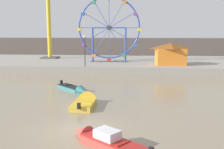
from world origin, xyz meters
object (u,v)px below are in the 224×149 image
object	(u,v)px
drop_tower_yellow_tower	(49,12)
promenade_lamp_near	(85,46)
motorboat_teal_painted	(75,89)
ferris_wheel_blue_frame	(109,29)
motorboat_faded_red	(104,140)
carnival_booth_orange_canopy	(170,53)
motorboat_mustard_yellow	(86,102)

from	to	relation	value
drop_tower_yellow_tower	promenade_lamp_near	bearing A→B (deg)	-52.61
motorboat_teal_painted	ferris_wheel_blue_frame	distance (m)	16.99
motorboat_faded_red	drop_tower_yellow_tower	bearing A→B (deg)	-29.58
motorboat_teal_painted	drop_tower_yellow_tower	size ratio (longest dim) A/B	0.23
motorboat_teal_painted	promenade_lamp_near	bearing A→B (deg)	139.07
motorboat_teal_painted	ferris_wheel_blue_frame	bearing A→B (deg)	127.80
drop_tower_yellow_tower	motorboat_teal_painted	bearing A→B (deg)	-66.07
motorboat_teal_painted	motorboat_faded_red	distance (m)	13.65
motorboat_teal_painted	ferris_wheel_blue_frame	size ratio (longest dim) A/B	0.39
motorboat_teal_painted	carnival_booth_orange_canopy	world-z (taller)	carnival_booth_orange_canopy
motorboat_faded_red	ferris_wheel_blue_frame	size ratio (longest dim) A/B	0.47
ferris_wheel_blue_frame	promenade_lamp_near	xyz separation A→B (m)	(-2.64, -6.24, -2.33)
motorboat_mustard_yellow	promenade_lamp_near	distance (m)	15.31
motorboat_faded_red	drop_tower_yellow_tower	world-z (taller)	drop_tower_yellow_tower
motorboat_teal_painted	promenade_lamp_near	world-z (taller)	promenade_lamp_near
motorboat_mustard_yellow	drop_tower_yellow_tower	distance (m)	29.25
motorboat_mustard_yellow	ferris_wheel_blue_frame	world-z (taller)	ferris_wheel_blue_frame
motorboat_faded_red	ferris_wheel_blue_frame	bearing A→B (deg)	-46.59
motorboat_faded_red	promenade_lamp_near	size ratio (longest dim) A/B	1.13
motorboat_mustard_yellow	carnival_booth_orange_canopy	world-z (taller)	carnival_booth_orange_canopy
motorboat_teal_painted	motorboat_mustard_yellow	world-z (taller)	motorboat_mustard_yellow
ferris_wheel_blue_frame	drop_tower_yellow_tower	size ratio (longest dim) A/B	0.61
ferris_wheel_blue_frame	promenade_lamp_near	bearing A→B (deg)	-112.92
motorboat_faded_red	ferris_wheel_blue_frame	distance (m)	29.38
motorboat_teal_painted	drop_tower_yellow_tower	xyz separation A→B (m)	(-9.08, 20.46, 8.95)
motorboat_teal_painted	motorboat_faded_red	xyz separation A→B (m)	(4.49, -12.89, 0.12)
motorboat_teal_painted	motorboat_faded_red	bearing A→B (deg)	-26.10
motorboat_mustard_yellow	promenade_lamp_near	world-z (taller)	promenade_lamp_near
promenade_lamp_near	drop_tower_yellow_tower	bearing A→B (deg)	127.39
motorboat_faded_red	promenade_lamp_near	distance (m)	23.30
drop_tower_yellow_tower	motorboat_mustard_yellow	bearing A→B (deg)	-66.38
motorboat_teal_painted	motorboat_mustard_yellow	distance (m)	5.48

